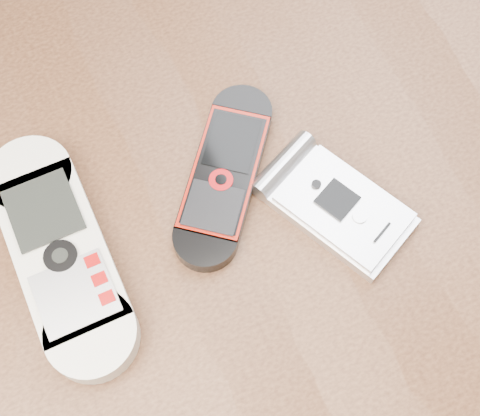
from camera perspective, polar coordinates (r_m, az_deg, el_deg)
name	(u,v)px	position (r m, az deg, el deg)	size (l,w,h in m)	color
ground	(237,387)	(1.20, -0.23, -15.06)	(4.00, 4.00, 0.00)	#472B19
table	(235,265)	(0.57, -0.46, -4.91)	(1.20, 0.80, 0.75)	black
nokia_white	(61,252)	(0.47, -15.07, -3.66)	(0.06, 0.18, 0.02)	silver
nokia_black_red	(224,174)	(0.48, -1.34, 2.96)	(0.05, 0.15, 0.01)	black
motorola_razr	(339,207)	(0.47, 8.49, 0.12)	(0.06, 0.11, 0.02)	silver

